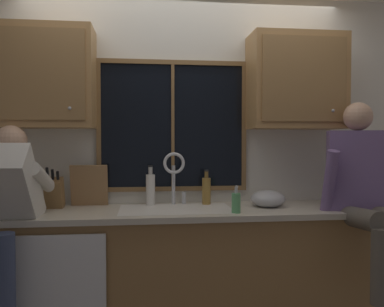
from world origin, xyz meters
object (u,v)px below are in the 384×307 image
at_px(soap_dispenser, 236,202).
at_px(bottle_green_glass, 150,189).
at_px(mixing_bowl, 268,199).
at_px(person_sitting_on_counter, 365,185).
at_px(cutting_board, 89,186).
at_px(bottle_tall_clear, 206,190).
at_px(knife_block, 54,193).

bearing_deg(soap_dispenser, bottle_green_glass, 144.99).
bearing_deg(mixing_bowl, bottle_green_glass, 169.28).
distance_m(person_sitting_on_counter, cutting_board, 1.97).
height_order(mixing_bowl, bottle_tall_clear, bottle_tall_clear).
bearing_deg(cutting_board, knife_block, -160.78).
bearing_deg(bottle_tall_clear, cutting_board, 177.54).
distance_m(person_sitting_on_counter, mixing_bowl, 0.67).
bearing_deg(person_sitting_on_counter, cutting_board, 165.67).
relative_size(knife_block, mixing_bowl, 1.26).
xyz_separation_m(knife_block, cutting_board, (0.23, 0.08, 0.04)).
height_order(cutting_board, soap_dispenser, cutting_board).
bearing_deg(knife_block, cutting_board, 19.22).
bearing_deg(bottle_green_glass, person_sitting_on_counter, -17.84).
distance_m(mixing_bowl, soap_dispenser, 0.38).
relative_size(knife_block, soap_dispenser, 1.71).
bearing_deg(bottle_tall_clear, person_sitting_on_counter, -23.64).
height_order(person_sitting_on_counter, bottle_green_glass, person_sitting_on_counter).
relative_size(mixing_bowl, bottle_green_glass, 0.84).
relative_size(cutting_board, mixing_bowl, 1.23).
height_order(knife_block, bottle_green_glass, same).
height_order(knife_block, bottle_tall_clear, knife_block).
relative_size(soap_dispenser, bottle_tall_clear, 0.71).
bearing_deg(bottle_tall_clear, soap_dispenser, -69.29).
height_order(mixing_bowl, bottle_green_glass, bottle_green_glass).
xyz_separation_m(cutting_board, bottle_tall_clear, (0.88, -0.04, -0.04)).
xyz_separation_m(soap_dispenser, bottle_tall_clear, (-0.14, 0.38, 0.04)).
distance_m(person_sitting_on_counter, soap_dispenser, 0.89).
bearing_deg(knife_block, bottle_green_glass, 5.11).
bearing_deg(bottle_green_glass, bottle_tall_clear, -2.41).
distance_m(knife_block, cutting_board, 0.25).
height_order(cutting_board, bottle_green_glass, cutting_board).
xyz_separation_m(mixing_bowl, bottle_tall_clear, (-0.44, 0.15, 0.05)).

